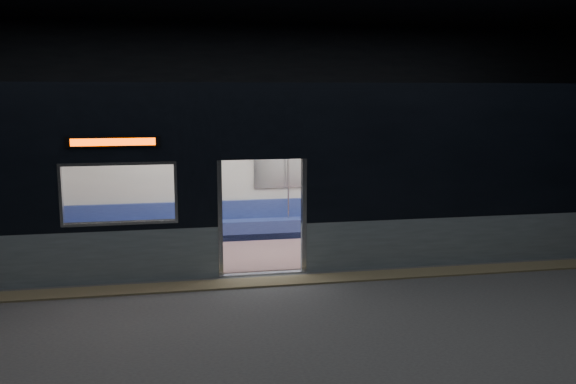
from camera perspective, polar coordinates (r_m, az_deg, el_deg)
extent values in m
cube|color=#47494C|center=(9.92, -1.48, -9.46)|extent=(24.00, 14.00, 0.01)
cube|color=black|center=(16.33, -5.48, 6.87)|extent=(24.00, 0.04, 5.00)
cube|color=black|center=(2.82, 21.85, -5.53)|extent=(24.00, 0.04, 5.00)
cube|color=#8C7F59|center=(10.43, -1.97, -8.40)|extent=(22.80, 0.50, 0.03)
cube|color=#8E9EAA|center=(12.43, 20.38, -4.00)|extent=(8.30, 0.12, 0.90)
cube|color=black|center=(12.18, 20.80, 3.35)|extent=(8.30, 0.12, 2.30)
cube|color=black|center=(10.45, -2.48, 6.23)|extent=(1.40, 0.12, 1.15)
cube|color=#B7BABC|center=(10.58, -6.39, -2.53)|extent=(0.08, 0.14, 2.05)
cube|color=#B7BABC|center=(10.79, 1.48, -2.25)|extent=(0.08, 0.14, 2.05)
cube|color=black|center=(10.32, -16.03, 4.53)|extent=(1.50, 0.04, 0.18)
cube|color=#FF3F00|center=(10.32, -16.03, 4.52)|extent=(1.34, 0.03, 0.12)
cube|color=beige|center=(13.39, -4.22, 2.49)|extent=(18.00, 0.12, 3.20)
cube|color=black|center=(11.86, -3.51, 9.73)|extent=(18.00, 3.00, 0.15)
cube|color=gray|center=(12.28, -3.36, -5.64)|extent=(17.76, 2.76, 0.04)
cube|color=beige|center=(11.89, -3.47, 5.27)|extent=(17.76, 2.76, 0.10)
cube|color=navy|center=(13.30, -3.99, -3.48)|extent=(11.00, 0.48, 0.41)
cube|color=navy|center=(13.41, -4.11, -1.61)|extent=(11.00, 0.10, 0.40)
cube|color=#775659|center=(11.22, -19.68, -6.44)|extent=(4.40, 0.48, 0.41)
cube|color=#775659|center=(12.07, 13.12, -5.04)|extent=(4.40, 0.48, 0.41)
cylinder|color=silver|center=(10.84, -7.64, -1.49)|extent=(0.04, 0.04, 2.26)
cylinder|color=silver|center=(13.07, -8.18, 0.35)|extent=(0.04, 0.04, 2.26)
cylinder|color=silver|center=(11.10, 2.20, -1.16)|extent=(0.04, 0.04, 2.26)
cylinder|color=silver|center=(13.28, 0.03, 0.59)|extent=(0.04, 0.04, 2.26)
cylinder|color=silver|center=(12.99, -4.06, 3.84)|extent=(11.00, 0.03, 0.03)
cube|color=black|center=(14.34, 15.08, -1.68)|extent=(0.17, 0.47, 0.16)
cube|color=black|center=(14.44, 15.84, -1.64)|extent=(0.17, 0.47, 0.16)
cylinder|color=black|center=(14.21, 15.41, -2.93)|extent=(0.11, 0.11, 0.43)
cylinder|color=black|center=(14.30, 16.18, -2.89)|extent=(0.11, 0.11, 0.43)
cube|color=#E1667C|center=(14.56, 15.12, -1.44)|extent=(0.40, 0.22, 0.20)
cylinder|color=#E1667C|center=(14.53, 15.13, -0.04)|extent=(0.40, 0.40, 0.53)
sphere|color=tan|center=(14.45, 15.23, 1.40)|extent=(0.21, 0.21, 0.21)
sphere|color=black|center=(14.48, 15.17, 1.58)|extent=(0.22, 0.22, 0.22)
cube|color=black|center=(14.29, 15.61, -1.11)|extent=(0.30, 0.26, 0.15)
cube|color=white|center=(13.43, -0.82, 2.04)|extent=(1.03, 0.03, 0.67)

